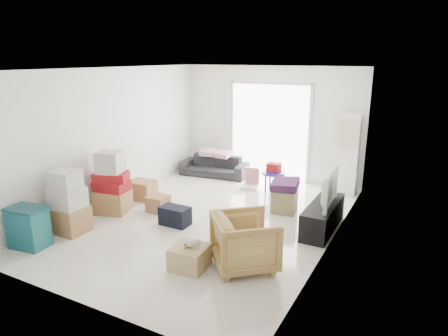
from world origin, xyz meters
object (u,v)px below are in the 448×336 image
sofa (214,163)px  kids_table (274,171)px  ac_tower (348,155)px  wood_crate (190,257)px  armchair (245,239)px  tv_console (323,217)px  ottoman (284,201)px  storage_bins (28,227)px  television (324,200)px

sofa → kids_table: bearing=-22.2°
kids_table → ac_tower: bearing=23.8°
kids_table → wood_crate: 3.69m
sofa → armchair: armchair is taller
ac_tower → wood_crate: ac_tower is taller
kids_table → tv_console: bearing=-45.1°
sofa → ottoman: sofa is taller
sofa → storage_bins: bearing=-104.6°
armchair → sofa: bearing=-6.0°
kids_table → wood_crate: size_ratio=1.34×
kids_table → television: bearing=-45.1°
sofa → armchair: bearing=-62.3°
television → kids_table: size_ratio=1.60×
television → ottoman: size_ratio=2.35×
tv_console → television: 0.30m
television → wood_crate: size_ratio=2.15×
television → kids_table: kids_table is taller
television → armchair: bearing=156.8°
storage_bins → ottoman: 4.47m
ac_tower → sofa: ac_tower is taller
tv_console → ottoman: tv_console is taller
television → wood_crate: (-1.32, -2.18, -0.38)m
storage_bins → ottoman: storage_bins is taller
television → kids_table: 2.11m
television → armchair: 1.91m
ac_tower → wood_crate: size_ratio=3.61×
television → ottoman: 1.03m
sofa → wood_crate: (1.94, -4.15, -0.17)m
ac_tower → wood_crate: 4.54m
armchair → storage_bins: armchair is taller
ac_tower → armchair: (-0.59, -3.92, -0.45)m
ac_tower → kids_table: 1.62m
kids_table → ottoman: bearing=-58.7°
tv_console → wood_crate: size_ratio=2.92×
tv_console → television: size_ratio=1.36×
television → ac_tower: bearing=-2.1°
ac_tower → television: 2.15m
television → sofa: 3.82m
tv_console → storage_bins: bearing=-144.2°
ac_tower → storage_bins: bearing=-128.0°
television → sofa: size_ratio=0.62×
sofa → ottoman: 2.83m
ac_tower → television: ac_tower is taller
kids_table → wood_crate: (0.16, -3.67, -0.30)m
sofa → kids_table: 1.84m
tv_console → ottoman: (-0.86, 0.47, -0.01)m
tv_console → wood_crate: 2.55m
ottoman → wood_crate: ottoman is taller
storage_bins → kids_table: storage_bins is taller
tv_console → storage_bins: size_ratio=2.15×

